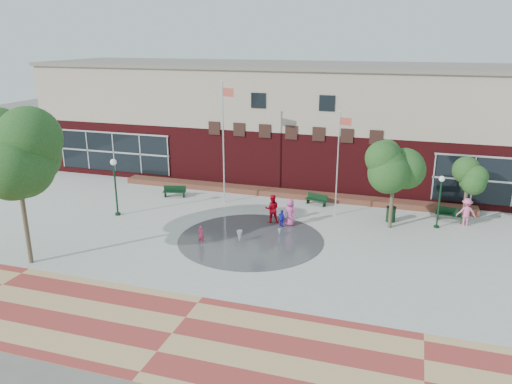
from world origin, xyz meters
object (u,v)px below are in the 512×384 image
(flagpole_right, at_px, (338,159))
(child_splash, at_px, (201,235))
(trash_can, at_px, (391,214))
(flagpole_left, at_px, (224,137))
(bench_left, at_px, (175,194))
(tree_big_left, at_px, (15,151))

(flagpole_right, bearing_deg, child_splash, -117.32)
(trash_can, bearing_deg, flagpole_right, 177.61)
(flagpole_left, relative_size, bench_left, 4.98)
(bench_left, xyz_separation_m, tree_big_left, (-2.11, -12.29, 5.69))
(bench_left, relative_size, trash_can, 1.70)
(bench_left, xyz_separation_m, child_splash, (5.34, -7.41, 0.30))
(bench_left, bearing_deg, trash_can, -14.50)
(tree_big_left, bearing_deg, flagpole_right, 40.57)
(flagpole_left, relative_size, tree_big_left, 1.02)
(flagpole_right, distance_m, child_splash, 10.14)
(flagpole_left, distance_m, bench_left, 5.95)
(flagpole_right, bearing_deg, flagpole_left, -167.17)
(bench_left, height_order, tree_big_left, tree_big_left)
(trash_can, distance_m, tree_big_left, 21.75)
(flagpole_left, height_order, bench_left, flagpole_left)
(trash_can, distance_m, child_splash, 12.15)
(flagpole_left, bearing_deg, child_splash, -62.79)
(flagpole_left, xyz_separation_m, flagpole_right, (7.89, -0.34, -0.88))
(flagpole_right, relative_size, child_splash, 6.09)
(tree_big_left, distance_m, child_splash, 10.41)
(child_splash, bearing_deg, flagpole_left, -78.72)
(bench_left, xyz_separation_m, trash_can, (15.34, -0.49, 0.24))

